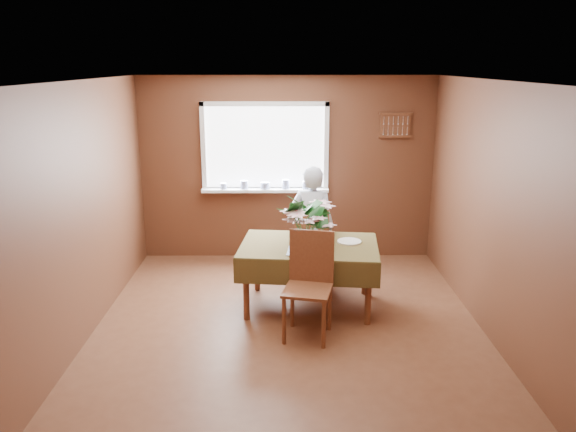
{
  "coord_description": "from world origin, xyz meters",
  "views": [
    {
      "loc": [
        -0.04,
        -5.32,
        2.66
      ],
      "look_at": [
        0.0,
        0.55,
        1.05
      ],
      "focal_mm": 35.0,
      "sensor_mm": 36.0,
      "label": 1
    }
  ],
  "objects_px": {
    "dining_table": "(309,252)",
    "flower_bouquet": "(306,221)",
    "chair_far": "(311,242)",
    "seated_woman": "(312,226)",
    "chair_near": "(309,280)"
  },
  "relations": [
    {
      "from": "chair_far",
      "to": "chair_near",
      "type": "relative_size",
      "value": 0.91
    },
    {
      "from": "chair_far",
      "to": "seated_woman",
      "type": "bearing_deg",
      "value": 127.31
    },
    {
      "from": "seated_woman",
      "to": "flower_bouquet",
      "type": "bearing_deg",
      "value": 99.29
    },
    {
      "from": "dining_table",
      "to": "flower_bouquet",
      "type": "xyz_separation_m",
      "value": [
        -0.04,
        -0.23,
        0.42
      ]
    },
    {
      "from": "dining_table",
      "to": "chair_near",
      "type": "xyz_separation_m",
      "value": [
        -0.02,
        -0.65,
        -0.07
      ]
    },
    {
      "from": "chair_near",
      "to": "seated_woman",
      "type": "xyz_separation_m",
      "value": [
        0.09,
        1.34,
        0.17
      ]
    },
    {
      "from": "dining_table",
      "to": "chair_near",
      "type": "relative_size",
      "value": 1.51
    },
    {
      "from": "chair_near",
      "to": "flower_bouquet",
      "type": "bearing_deg",
      "value": 105.51
    },
    {
      "from": "chair_far",
      "to": "flower_bouquet",
      "type": "xyz_separation_m",
      "value": [
        -0.1,
        -0.93,
        0.54
      ]
    },
    {
      "from": "chair_far",
      "to": "chair_near",
      "type": "xyz_separation_m",
      "value": [
        -0.08,
        -1.35,
        0.04
      ]
    },
    {
      "from": "chair_far",
      "to": "chair_near",
      "type": "bearing_deg",
      "value": 86.42
    },
    {
      "from": "flower_bouquet",
      "to": "seated_woman",
      "type": "bearing_deg",
      "value": 82.99
    },
    {
      "from": "dining_table",
      "to": "seated_woman",
      "type": "xyz_separation_m",
      "value": [
        0.07,
        0.69,
        0.1
      ]
    },
    {
      "from": "dining_table",
      "to": "chair_far",
      "type": "bearing_deg",
      "value": 91.09
    },
    {
      "from": "chair_far",
      "to": "flower_bouquet",
      "type": "bearing_deg",
      "value": 83.66
    }
  ]
}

